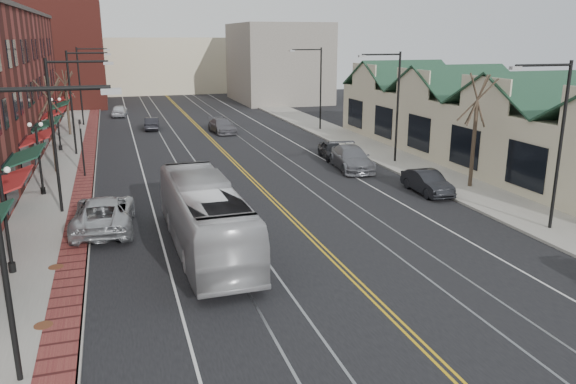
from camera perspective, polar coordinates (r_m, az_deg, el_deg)
ground at (r=19.52m, az=11.06°, el=-12.85°), size 160.00×160.00×0.00m
sidewalk_left at (r=36.30m, az=-22.31°, el=-0.19°), size 4.00×120.00×0.15m
sidewalk_right at (r=41.55m, az=12.69°, el=2.48°), size 4.00×120.00×0.15m
building_right at (r=44.42m, az=19.62°, el=5.71°), size 8.00×36.00×4.60m
backdrop_left at (r=85.32m, az=-23.04°, el=12.87°), size 14.00×18.00×14.00m
backdrop_mid at (r=100.44m, az=-12.83°, el=12.48°), size 22.00×14.00×9.00m
backdrop_right at (r=83.44m, az=-1.04°, el=12.99°), size 12.00×16.00×11.00m
streetlight_l_0 at (r=15.74m, az=-25.97°, el=-1.40°), size 3.33×0.25×8.00m
streetlight_l_1 at (r=31.35m, az=-22.03°, el=6.78°), size 3.33×0.25×8.00m
streetlight_l_2 at (r=47.22m, az=-20.70°, el=9.49°), size 3.33×0.25×8.00m
streetlight_l_3 at (r=63.16m, az=-20.03°, el=10.84°), size 3.33×0.25×8.00m
streetlight_r_0 at (r=28.98m, az=25.47°, el=5.78°), size 3.33×0.25×8.00m
streetlight_r_1 at (r=42.03m, az=10.58°, el=9.59°), size 3.33×0.25×8.00m
streetlight_r_2 at (r=56.62m, az=2.91°, el=11.30°), size 3.33×0.25×8.00m
lamppost_l_1 at (r=24.38m, az=-26.74°, el=-2.82°), size 0.84×0.28×4.27m
lamppost_l_2 at (r=35.91m, az=-23.93°, el=2.97°), size 0.84×0.28×4.27m
lamppost_l_3 at (r=49.65m, az=-22.31°, el=6.29°), size 0.84×0.28×4.27m
tree_left_near at (r=41.55m, az=-22.89°, el=6.47°), size 1.78×1.37×6.48m
tree_left_far at (r=57.41m, az=-21.54°, el=8.55°), size 1.66×1.28×6.02m
tree_right_mid at (r=36.20m, az=18.45°, el=6.10°), size 1.90×1.46×6.93m
manhole_mid at (r=20.28m, az=-23.60°, el=-12.30°), size 0.60×0.60×0.02m
manhole_far at (r=24.82m, az=-22.51°, el=-7.04°), size 0.60×0.60×0.02m
traffic_signal at (r=39.62m, az=-20.21°, el=4.63°), size 0.18×0.15×3.80m
transit_bus at (r=24.81m, az=-8.42°, el=-2.52°), size 2.83×11.29×3.13m
parked_suv at (r=28.89m, az=-18.20°, el=-2.06°), size 3.17×6.22×1.68m
parked_car_b at (r=34.85m, az=13.96°, el=0.96°), size 1.57×4.25×1.39m
parked_car_c at (r=40.26m, az=6.46°, el=3.43°), size 2.96×5.84×1.62m
parked_car_d at (r=43.72m, az=4.51°, el=4.25°), size 1.99×4.09×1.34m
distant_car_left at (r=59.12m, az=-13.65°, el=6.78°), size 1.74×3.97×1.27m
distant_car_right at (r=55.92m, az=-6.73°, el=6.69°), size 2.36×4.94×1.39m
distant_car_far at (r=69.93m, az=-16.75°, el=7.91°), size 2.11×4.26×1.39m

